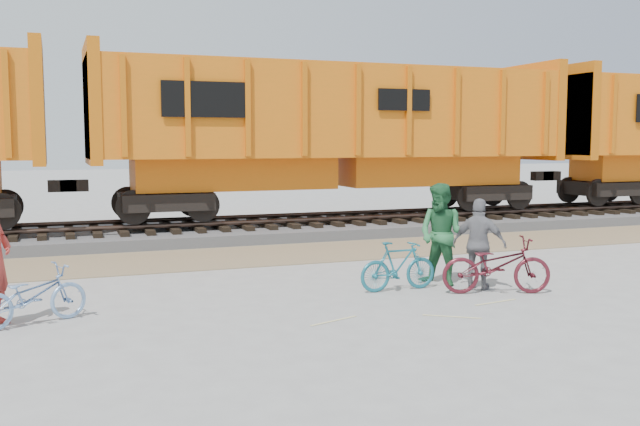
{
  "coord_description": "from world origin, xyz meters",
  "views": [
    {
      "loc": [
        -4.87,
        -10.55,
        2.7
      ],
      "look_at": [
        -0.36,
        1.5,
        1.39
      ],
      "focal_mm": 40.0,
      "sensor_mm": 36.0,
      "label": 1
    }
  ],
  "objects_px": {
    "bicycle_blue": "(32,296)",
    "person_woman": "(479,244)",
    "hopper_car_center": "(337,130)",
    "bicycle_teal": "(398,266)",
    "bicycle_maroon": "(496,265)",
    "person_man": "(442,234)"
  },
  "relations": [
    {
      "from": "bicycle_blue",
      "to": "person_woman",
      "type": "bearing_deg",
      "value": -114.69
    },
    {
      "from": "hopper_car_center",
      "to": "bicycle_teal",
      "type": "xyz_separation_m",
      "value": [
        -2.07,
        -8.16,
        -2.56
      ]
    },
    {
      "from": "hopper_car_center",
      "to": "person_woman",
      "type": "distance_m",
      "value": 8.88
    },
    {
      "from": "bicycle_maroon",
      "to": "person_man",
      "type": "distance_m",
      "value": 1.24
    },
    {
      "from": "bicycle_blue",
      "to": "hopper_car_center",
      "type": "bearing_deg",
      "value": -67.73
    },
    {
      "from": "person_man",
      "to": "hopper_car_center",
      "type": "bearing_deg",
      "value": 141.07
    },
    {
      "from": "bicycle_blue",
      "to": "bicycle_maroon",
      "type": "distance_m",
      "value": 7.68
    },
    {
      "from": "person_man",
      "to": "person_woman",
      "type": "distance_m",
      "value": 0.76
    },
    {
      "from": "hopper_car_center",
      "to": "bicycle_blue",
      "type": "xyz_separation_m",
      "value": [
        -8.21,
        -8.44,
        -2.57
      ]
    },
    {
      "from": "bicycle_teal",
      "to": "person_man",
      "type": "relative_size",
      "value": 0.78
    },
    {
      "from": "hopper_car_center",
      "to": "person_man",
      "type": "relative_size",
      "value": 7.32
    },
    {
      "from": "bicycle_blue",
      "to": "person_man",
      "type": "height_order",
      "value": "person_man"
    },
    {
      "from": "bicycle_maroon",
      "to": "person_man",
      "type": "xyz_separation_m",
      "value": [
        -0.52,
        1.03,
        0.45
      ]
    },
    {
      "from": "bicycle_teal",
      "to": "hopper_car_center",
      "type": "bearing_deg",
      "value": -15.56
    },
    {
      "from": "person_woman",
      "to": "hopper_car_center",
      "type": "bearing_deg",
      "value": -47.71
    },
    {
      "from": "person_man",
      "to": "bicycle_maroon",
      "type": "bearing_deg",
      "value": -4.57
    },
    {
      "from": "bicycle_maroon",
      "to": "person_woman",
      "type": "xyz_separation_m",
      "value": [
        -0.1,
        0.4,
        0.33
      ]
    },
    {
      "from": "person_woman",
      "to": "bicycle_teal",
      "type": "bearing_deg",
      "value": 29.83
    },
    {
      "from": "bicycle_blue",
      "to": "person_woman",
      "type": "xyz_separation_m",
      "value": [
        7.56,
        -0.15,
        0.4
      ]
    },
    {
      "from": "bicycle_teal",
      "to": "person_man",
      "type": "distance_m",
      "value": 1.14
    },
    {
      "from": "bicycle_teal",
      "to": "person_woman",
      "type": "bearing_deg",
      "value": -108.13
    },
    {
      "from": "hopper_car_center",
      "to": "bicycle_maroon",
      "type": "xyz_separation_m",
      "value": [
        -0.55,
        -8.99,
        -2.5
      ]
    }
  ]
}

